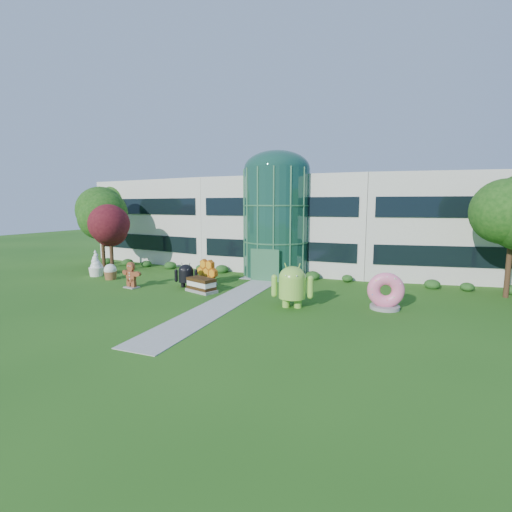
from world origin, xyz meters
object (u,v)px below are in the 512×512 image
at_px(android_black, 186,274).
at_px(gingerbread, 131,275).
at_px(donut, 385,290).
at_px(android_green, 292,283).

distance_m(android_black, gingerbread, 4.33).
height_order(android_black, donut, donut).
relative_size(android_green, gingerbread, 1.39).
bearing_deg(donut, android_black, 168.85).
height_order(android_green, donut, android_green).
xyz_separation_m(donut, gingerbread, (-19.09, -1.14, -0.14)).
height_order(android_green, android_black, android_green).
xyz_separation_m(android_green, donut, (5.59, 1.88, -0.39)).
xyz_separation_m(android_black, donut, (15.16, -0.70, 0.11)).
xyz_separation_m(android_black, gingerbread, (-3.92, -1.84, -0.03)).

